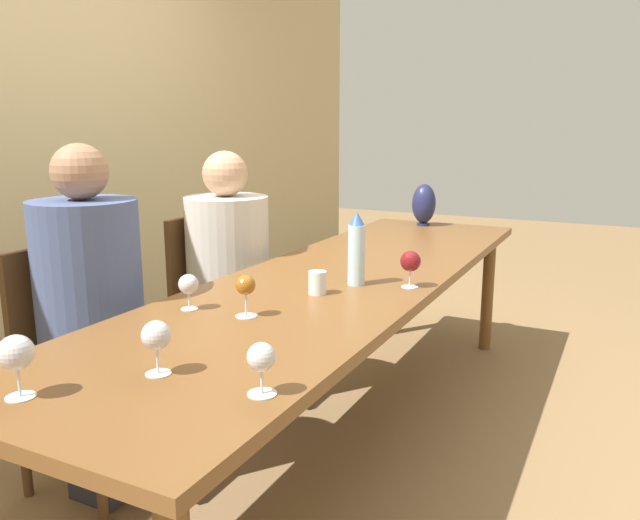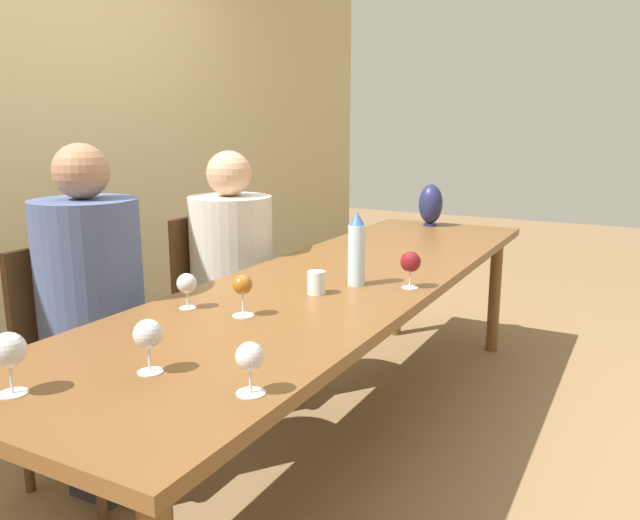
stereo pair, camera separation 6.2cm
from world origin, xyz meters
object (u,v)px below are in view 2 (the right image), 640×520
Objects in this scene: wine_glass_5 at (148,335)px; vase at (431,204)px; wine_glass_1 at (8,351)px; chair_near at (83,354)px; water_tumbler at (317,283)px; water_bottle at (357,250)px; chair_far at (222,299)px; wine_glass_4 at (243,286)px; wine_glass_0 at (411,262)px; person_far at (235,272)px; wine_glass_2 at (187,284)px; person_near at (95,311)px; wine_glass_3 at (250,358)px.

vase is at bearing 2.68° from wine_glass_5.
chair_near is (0.70, 0.59, -0.35)m from wine_glass_1.
chair_near is (-0.39, 0.79, -0.29)m from water_tumbler.
water_bottle is 1.03m from wine_glass_5.
chair_far is (-1.23, 0.66, -0.38)m from vase.
wine_glass_5 is at bearing -149.34° from chair_far.
vase is at bearing 1.46° from wine_glass_4.
water_tumbler is 1.11m from wine_glass_1.
person_far reaches higher than wine_glass_0.
person_far reaches higher than wine_glass_1.
wine_glass_5 is at bearing -149.57° from wine_glass_2.
wine_glass_2 is at bearing 7.30° from wine_glass_1.
person_near is at bearing 126.68° from water_bottle.
person_near is (0.70, 0.50, -0.16)m from wine_glass_1.
person_far reaches higher than chair_far.
chair_near is 0.20m from person_near.
person_far is (0.86, -0.09, 0.15)m from chair_near.
water_tumbler is 0.85m from wine_glass_5.
chair_near and chair_far have the same top height.
person_near reaches higher than wine_glass_2.
wine_glass_0 is 1.02× the size of wine_glass_4.
water_bottle reaches higher than chair_far.
chair_near reaches higher than wine_glass_1.
water_bottle is 0.31× the size of chair_far.
chair_near is at bearing 93.46° from wine_glass_2.
person_near is (-0.86, -0.08, 0.18)m from chair_far.
wine_glass_2 is 0.87× the size of wine_glass_5.
wine_glass_1 is at bearing 170.67° from wine_glass_4.
water_bottle is at bearing -16.11° from wine_glass_4.
person_far is (-0.00, -0.09, 0.15)m from chair_far.
wine_glass_4 is (-0.35, 0.08, 0.06)m from water_tumbler.
wine_glass_2 is 0.56m from wine_glass_5.
wine_glass_3 is 0.60m from wine_glass_4.
water_tumbler is at bearing 158.85° from water_bottle.
vase is 2.22m from chair_near.
water_tumbler is 0.68× the size of wine_glass_3.
wine_glass_4 is at bearing -85.64° from person_near.
wine_glass_5 is (0.25, -0.19, -0.01)m from wine_glass_1.
water_bottle reaches higher than vase.
water_bottle is 0.23× the size of person_far.
water_bottle is at bearing 11.44° from wine_glass_3.
chair_near is at bearing 40.23° from wine_glass_1.
person_near reaches higher than vase.
vase reaches higher than wine_glass_1.
person_far is at bearing 56.53° from water_tumbler.
wine_glass_2 is at bearing -85.84° from person_near.
chair_far is at bearing 30.66° from wine_glass_5.
chair_near is at bearing 90.00° from person_near.
wine_glass_4 is 1.04m from person_far.
vase is 2.54m from wine_glass_5.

